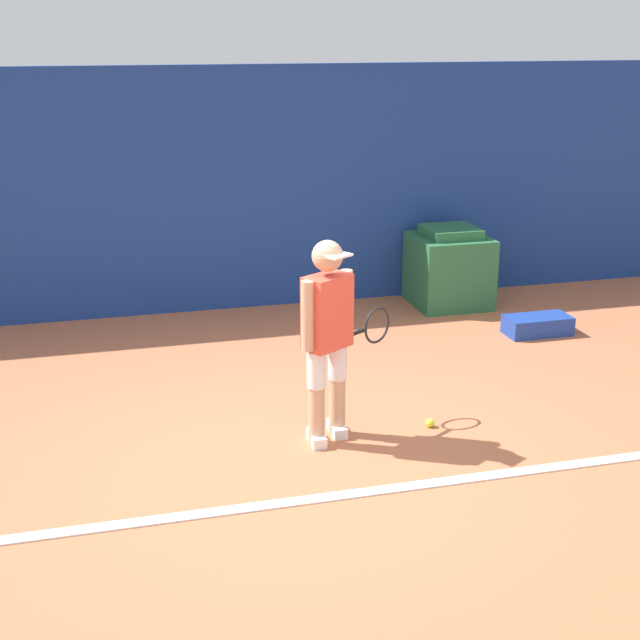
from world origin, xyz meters
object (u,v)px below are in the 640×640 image
at_px(tennis_player, 328,333).
at_px(covered_chair, 449,268).
at_px(equipment_bag, 538,325).
at_px(tennis_ball, 430,423).

height_order(tennis_player, covered_chair, tennis_player).
bearing_deg(covered_chair, equipment_bag, -68.14).
height_order(tennis_player, tennis_ball, tennis_player).
xyz_separation_m(tennis_player, equipment_bag, (2.61, 1.73, -0.73)).
height_order(tennis_ball, equipment_bag, equipment_bag).
relative_size(tennis_ball, covered_chair, 0.08).
relative_size(tennis_player, tennis_ball, 21.97).
xyz_separation_m(tennis_player, tennis_ball, (0.80, -0.02, -0.79)).
distance_m(tennis_ball, covered_chair, 3.23).
relative_size(tennis_player, covered_chair, 1.74).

